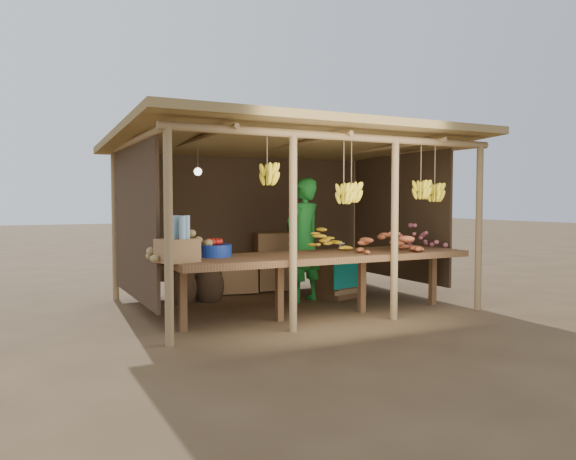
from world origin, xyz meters
name	(u,v)px	position (x,y,z in m)	size (l,w,h in m)	color
ground	(288,304)	(0.00, 0.00, 0.00)	(60.00, 60.00, 0.00)	brown
stall_structure	(292,168)	(0.03, -0.08, 1.91)	(4.70, 3.50, 2.43)	#94754C
counter	(322,258)	(0.00, -0.95, 0.74)	(3.90, 1.05, 0.80)	brown
potato_heap	(188,243)	(-1.73, -0.91, 0.98)	(0.94, 0.56, 0.36)	tan
sweet_potato_heap	(390,238)	(0.86, -1.19, 0.98)	(0.87, 0.52, 0.35)	#9F4B28
onion_heap	(417,236)	(1.57, -0.86, 0.98)	(0.70, 0.42, 0.35)	#A34F5B
banana_pile	(324,237)	(0.25, -0.57, 0.97)	(0.54, 0.32, 0.34)	yellow
tomato_basin	(214,249)	(-1.34, -0.71, 0.89)	(0.41, 0.41, 0.21)	navy
bottle_box	(177,244)	(-1.90, -1.11, 0.99)	(0.48, 0.43, 0.50)	#946A42
vendor	(303,240)	(0.30, 0.11, 0.89)	(0.65, 0.43, 1.79)	#186E23
tarp_crate	(339,274)	(0.98, 0.20, 0.35)	(0.84, 0.78, 0.84)	brown
carton_stack	(261,266)	(0.13, 1.20, 0.41)	(1.29, 0.58, 0.92)	#946A42
burlap_sacks	(195,284)	(-1.12, 0.74, 0.26)	(0.86, 0.45, 0.61)	#43301F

